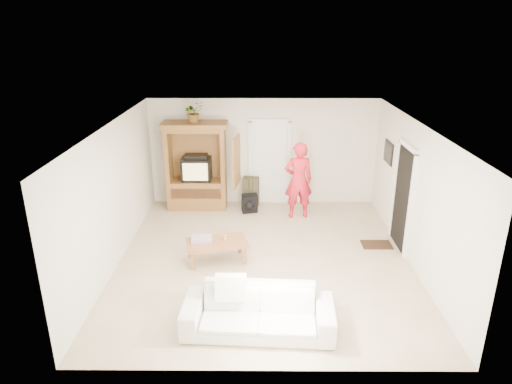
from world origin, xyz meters
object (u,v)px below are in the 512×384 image
at_px(sofa, 258,311).
at_px(coffee_table, 217,244).
at_px(man, 298,180).
at_px(armoire, 198,171).

distance_m(sofa, coffee_table, 2.22).
bearing_deg(man, armoire, -21.02).
bearing_deg(man, sofa, 71.08).
xyz_separation_m(sofa, coffee_table, (-0.78, 2.08, 0.04)).
relative_size(armoire, sofa, 0.96).
distance_m(armoire, coffee_table, 2.87).
bearing_deg(sofa, man, 81.19).
height_order(armoire, coffee_table, armoire).
relative_size(man, sofa, 0.82).
relative_size(armoire, coffee_table, 1.71).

